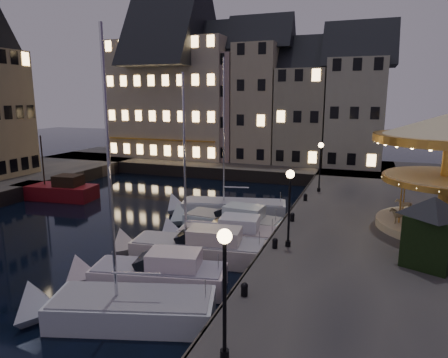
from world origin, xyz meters
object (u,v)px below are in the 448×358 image
at_px(motorboat_c, 192,248).
at_px(red_fishing_boat, 56,191).
at_px(motorboat_a, 120,309).
at_px(streetlamp_c, 320,160).
at_px(motorboat_b, 151,276).
at_px(motorboat_f, 227,208).
at_px(bollard_d, 305,197).
at_px(motorboat_e, 228,222).
at_px(ticket_kiosk, 433,219).
at_px(bollard_b, 275,243).
at_px(streetlamp_b, 290,197).
at_px(bollard_c, 292,217).
at_px(streetlamp_a, 225,276).
at_px(motorboat_d, 222,236).
at_px(bollard_a, 244,289).

bearing_deg(motorboat_c, red_fishing_boat, 154.12).
bearing_deg(motorboat_a, streetlamp_c, 75.26).
bearing_deg(motorboat_b, motorboat_f, 93.08).
relative_size(bollard_d, motorboat_e, 0.07).
bearing_deg(ticket_kiosk, motorboat_c, -178.26).
height_order(motorboat_e, red_fishing_boat, red_fishing_boat).
distance_m(bollard_b, ticket_kiosk, 7.61).
relative_size(streetlamp_b, motorboat_e, 0.53).
bearing_deg(streetlamp_c, bollard_d, -99.73).
xyz_separation_m(streetlamp_c, motorboat_e, (-5.14, -8.70, -3.38)).
distance_m(bollard_c, motorboat_b, 10.41).
xyz_separation_m(bollard_b, bollard_d, (0.00, 10.50, 0.00)).
bearing_deg(red_fishing_boat, bollard_d, 5.37).
height_order(motorboat_f, ticket_kiosk, motorboat_f).
distance_m(motorboat_b, motorboat_f, 12.97).
distance_m(streetlamp_a, motorboat_b, 8.73).
distance_m(motorboat_a, red_fishing_boat, 23.20).
relative_size(streetlamp_c, bollard_d, 7.32).
height_order(motorboat_d, motorboat_e, same).
xyz_separation_m(bollard_a, ticket_kiosk, (7.34, 5.80, 1.98)).
xyz_separation_m(bollard_a, bollard_d, (0.00, 16.00, 0.00)).
bearing_deg(streetlamp_b, streetlamp_c, 90.00).
distance_m(motorboat_c, motorboat_d, 2.77).
bearing_deg(motorboat_b, motorboat_e, 85.72).
relative_size(streetlamp_b, bollard_b, 7.32).
bearing_deg(bollard_b, motorboat_e, 130.57).
bearing_deg(motorboat_d, ticket_kiosk, -11.38).
distance_m(streetlamp_a, bollard_a, 4.71).
bearing_deg(red_fishing_boat, motorboat_d, -17.68).
xyz_separation_m(motorboat_d, red_fishing_boat, (-18.28, 5.83, 0.06)).
xyz_separation_m(bollard_b, motorboat_f, (-5.93, 9.00, -1.07)).
bearing_deg(bollard_a, motorboat_d, 116.18).
distance_m(motorboat_b, motorboat_c, 3.92).
bearing_deg(motorboat_c, streetlamp_a, -60.28).
relative_size(bollard_a, motorboat_f, 0.05).
distance_m(motorboat_c, red_fishing_boat, 19.41).
xyz_separation_m(streetlamp_b, motorboat_b, (-5.83, -4.45, -3.38)).
relative_size(motorboat_a, motorboat_d, 1.80).
bearing_deg(bollard_b, motorboat_b, -142.90).
height_order(motorboat_b, motorboat_c, motorboat_c).
distance_m(motorboat_a, motorboat_e, 12.32).
xyz_separation_m(streetlamp_a, streetlamp_c, (0.00, 23.50, 0.00)).
relative_size(streetlamp_c, bollard_a, 7.32).
bearing_deg(bollard_b, streetlamp_b, 39.81).
distance_m(motorboat_b, motorboat_d, 6.66).
distance_m(streetlamp_c, motorboat_e, 10.65).
height_order(bollard_c, motorboat_c, motorboat_c).
distance_m(streetlamp_a, bollard_b, 9.82).
relative_size(streetlamp_a, streetlamp_c, 1.00).
distance_m(streetlamp_b, motorboat_e, 7.80).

